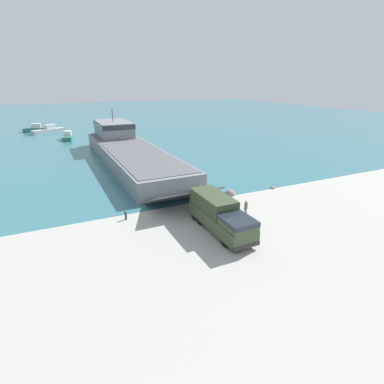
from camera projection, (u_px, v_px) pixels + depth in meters
The scene contains 11 objects.
ground_plane at pixel (208, 220), 29.33m from camera, with size 240.00×240.00×0.00m, color #A8A59E.
water_surface at pixel (87, 118), 109.70m from camera, with size 240.00×180.00×0.01m, color #336B75.
landing_craft at pixel (127, 148), 51.44m from camera, with size 9.01×41.65×7.77m.
military_truck at pixel (220, 215), 26.70m from camera, with size 2.52×8.24×3.02m.
soldier_on_ramp at pixel (246, 208), 29.42m from camera, with size 0.49×0.46×1.80m.
moored_boat_a at pixel (38, 129), 80.65m from camera, with size 7.71×2.56×2.17m.
moored_boat_b at pixel (68, 137), 69.74m from camera, with size 2.96×6.22×1.92m.
moored_boat_c at pixel (49, 130), 78.72m from camera, with size 8.43×5.63×2.09m.
mooring_bollard at pixel (126, 215), 29.19m from camera, with size 0.25×0.25×0.87m.
shoreline_rock_a at pixel (272, 188), 37.88m from camera, with size 0.64×0.64×0.64m, color gray.
shoreline_rock_b at pixel (230, 195), 35.75m from camera, with size 1.31×1.31×1.31m, color gray.
Camera 1 is at (-12.63, -23.43, 12.72)m, focal length 28.00 mm.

